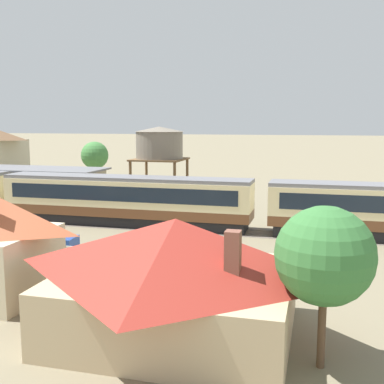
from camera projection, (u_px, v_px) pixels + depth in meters
The scene contains 8 objects.
passenger_train at pixel (264, 204), 38.22m from camera, with size 91.59×3.17×4.22m.
railway_track at pixel (157, 227), 40.84m from camera, with size 143.54×3.60×0.04m.
station_building at pixel (38, 185), 53.38m from camera, with size 14.95×7.51×3.76m.
water_tower at pixel (159, 144), 48.71m from camera, with size 5.08×5.08×8.36m.
cottage_red_roof at pixel (176, 274), 19.91m from camera, with size 10.21×8.58×4.91m.
parked_car_blue at pixel (43, 240), 33.82m from camera, with size 4.88×2.15×1.26m.
yard_tree_0 at pixel (95, 156), 62.44m from camera, with size 3.55×3.55×6.31m.
yard_tree_1 at pixel (325, 256), 16.85m from camera, with size 3.54×3.54×5.93m.
Camera 1 is at (-17.97, -38.29, 8.80)m, focal length 45.00 mm.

